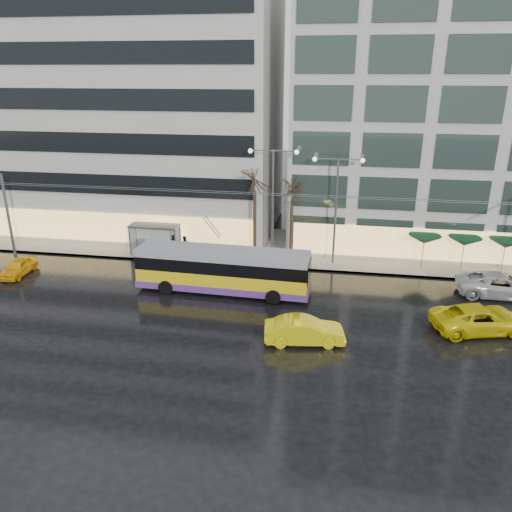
% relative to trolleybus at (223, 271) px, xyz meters
% --- Properties ---
extents(ground, '(140.00, 140.00, 0.00)m').
position_rel_trolleybus_xyz_m(ground, '(0.60, -4.08, -1.54)').
color(ground, black).
rests_on(ground, ground).
extents(sidewalk, '(80.00, 10.00, 0.15)m').
position_rel_trolleybus_xyz_m(sidewalk, '(2.60, 9.92, -1.47)').
color(sidewalk, gray).
rests_on(sidewalk, ground).
extents(kerb, '(80.00, 0.10, 0.15)m').
position_rel_trolleybus_xyz_m(kerb, '(2.60, 4.97, -1.47)').
color(kerb, slate).
rests_on(kerb, ground).
extents(building_left, '(34.00, 14.00, 22.00)m').
position_rel_trolleybus_xyz_m(building_left, '(-15.40, 14.92, 9.61)').
color(building_left, '#A7A5A0').
rests_on(building_left, sidewalk).
extents(building_right, '(32.00, 14.00, 25.00)m').
position_rel_trolleybus_xyz_m(building_right, '(19.60, 14.92, 11.11)').
color(building_right, '#A7A5A0').
rests_on(building_right, sidewalk).
extents(trolleybus, '(12.37, 5.01, 5.69)m').
position_rel_trolleybus_xyz_m(trolleybus, '(0.00, 0.00, 0.00)').
color(trolleybus, gold).
rests_on(trolleybus, ground).
extents(catenary, '(42.24, 5.12, 7.00)m').
position_rel_trolleybus_xyz_m(catenary, '(1.60, 3.85, 2.71)').
color(catenary, '#595B60').
rests_on(catenary, ground).
extents(bus_shelter, '(4.20, 1.60, 2.51)m').
position_rel_trolleybus_xyz_m(bus_shelter, '(-7.78, 6.60, 0.42)').
color(bus_shelter, '#595B60').
rests_on(bus_shelter, sidewalk).
extents(street_lamp_near, '(3.96, 0.36, 9.03)m').
position_rel_trolleybus_xyz_m(street_lamp_near, '(2.60, 6.72, 4.45)').
color(street_lamp_near, '#595B60').
rests_on(street_lamp_near, sidewalk).
extents(street_lamp_far, '(3.96, 0.36, 8.53)m').
position_rel_trolleybus_xyz_m(street_lamp_far, '(7.60, 6.72, 4.17)').
color(street_lamp_far, '#595B60').
rests_on(street_lamp_far, sidewalk).
extents(tree_a, '(3.20, 3.20, 8.40)m').
position_rel_trolleybus_xyz_m(tree_a, '(1.10, 6.92, 5.55)').
color(tree_a, black).
rests_on(tree_a, sidewalk).
extents(tree_b, '(3.20, 3.20, 7.70)m').
position_rel_trolleybus_xyz_m(tree_b, '(4.10, 7.12, 4.86)').
color(tree_b, black).
rests_on(tree_b, sidewalk).
extents(parasol_a, '(2.50, 2.50, 2.65)m').
position_rel_trolleybus_xyz_m(parasol_a, '(14.60, 6.92, 0.91)').
color(parasol_a, '#595B60').
rests_on(parasol_a, sidewalk).
extents(parasol_b, '(2.50, 2.50, 2.65)m').
position_rel_trolleybus_xyz_m(parasol_b, '(17.60, 6.92, 0.91)').
color(parasol_b, '#595B60').
rests_on(parasol_b, sidewalk).
extents(parasol_c, '(2.50, 2.50, 2.65)m').
position_rel_trolleybus_xyz_m(parasol_c, '(20.60, 6.92, 0.91)').
color(parasol_c, '#595B60').
rests_on(parasol_c, sidewalk).
extents(taxi_a, '(1.69, 3.80, 1.27)m').
position_rel_trolleybus_xyz_m(taxi_a, '(-16.33, 0.42, -0.91)').
color(taxi_a, '#F1AD0C').
rests_on(taxi_a, ground).
extents(taxi_b, '(4.84, 2.30, 1.53)m').
position_rel_trolleybus_xyz_m(taxi_b, '(6.26, -6.18, -0.78)').
color(taxi_b, yellow).
rests_on(taxi_b, ground).
extents(taxi_c, '(6.24, 4.07, 1.60)m').
position_rel_trolleybus_xyz_m(taxi_c, '(16.62, -2.99, -0.74)').
color(taxi_c, yellow).
rests_on(taxi_c, ground).
extents(sedan_silver, '(6.00, 2.91, 1.64)m').
position_rel_trolleybus_xyz_m(sedan_silver, '(19.33, 2.51, -0.72)').
color(sedan_silver, '#BBBBC0').
rests_on(sedan_silver, ground).
extents(pedestrian_a, '(1.23, 1.24, 2.19)m').
position_rel_trolleybus_xyz_m(pedestrian_a, '(-5.78, 6.48, 0.05)').
color(pedestrian_a, black).
rests_on(pedestrian_a, sidewalk).
extents(pedestrian_b, '(0.79, 0.62, 1.61)m').
position_rel_trolleybus_xyz_m(pedestrian_b, '(-4.89, 6.61, -0.58)').
color(pedestrian_b, black).
rests_on(pedestrian_b, sidewalk).
extents(pedestrian_c, '(1.22, 0.91, 2.11)m').
position_rel_trolleybus_xyz_m(pedestrian_c, '(-9.18, 7.51, -0.27)').
color(pedestrian_c, black).
rests_on(pedestrian_c, sidewalk).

